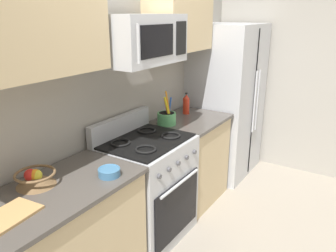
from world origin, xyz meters
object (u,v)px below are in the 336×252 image
Objects in this scene: microwave at (141,39)px; bottle_hot_sauce at (186,104)px; cutting_board at (1,220)px; fruit_basket at (35,178)px; prep_bowl at (109,172)px; refrigerator at (226,101)px; range_oven at (147,188)px; utensil_crock at (167,118)px.

bottle_hot_sauce is at bearing 6.48° from microwave.
cutting_board is 2.24m from bottle_hot_sauce.
cutting_board is (-0.35, -0.18, -0.04)m from fruit_basket.
bottle_hot_sauce reaches higher than cutting_board.
prep_bowl is (-1.54, -0.29, -0.08)m from bottle_hot_sauce.
range_oven is at bearing 179.40° from refrigerator.
range_oven is at bearing 14.46° from prep_bowl.
cutting_board is (-2.97, -0.03, 0.01)m from refrigerator.
refrigerator is at bearing -6.10° from utensil_crock.
prep_bowl is at bearing -165.54° from range_oven.
range_oven is 4.33× the size of fruit_basket.
microwave is at bearing 90.05° from range_oven.
utensil_crock is 2.28× the size of prep_bowl.
range_oven is 3.23× the size of utensil_crock.
bottle_hot_sauce reaches higher than range_oven.
fruit_basket is (-2.62, 0.15, 0.05)m from refrigerator.
fruit_basket is at bearing 138.74° from prep_bowl.
microwave is 3.22× the size of bottle_hot_sauce.
range_oven is 7.37× the size of prep_bowl.
refrigerator is at bearing -11.24° from bottle_hot_sauce.
fruit_basket is at bearing 172.02° from range_oven.
bottle_hot_sauce is (0.90, 0.10, -0.73)m from microwave.
refrigerator is 5.39× the size of utensil_crock.
bottle_hot_sauce is at bearing 168.76° from refrigerator.
cutting_board is at bearing -178.09° from range_oven.
refrigerator is 1.84m from microwave.
utensil_crock is (0.48, 0.08, -0.77)m from microwave.
range_oven is at bearing -167.66° from utensil_crock.
microwave is at bearing -170.69° from utensil_crock.
utensil_crock is (0.48, 0.11, 0.50)m from range_oven.
microwave is at bearing 178.47° from refrigerator.
range_oven is at bearing 1.91° from cutting_board.
prep_bowl is at bearing -41.26° from fruit_basket.
fruit_basket is at bearing 27.57° from cutting_board.
utensil_crock reaches higher than fruit_basket.
prep_bowl is (-1.12, -0.27, -0.04)m from utensil_crock.
bottle_hot_sauce is (0.42, 0.02, 0.04)m from utensil_crock.
refrigerator is 12.32× the size of prep_bowl.
utensil_crock is 1.34× the size of fruit_basket.
fruit_basket is 0.40m from cutting_board.
microwave reaches higher than prep_bowl.
bottle_hot_sauce is (-0.74, 0.15, 0.10)m from refrigerator.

